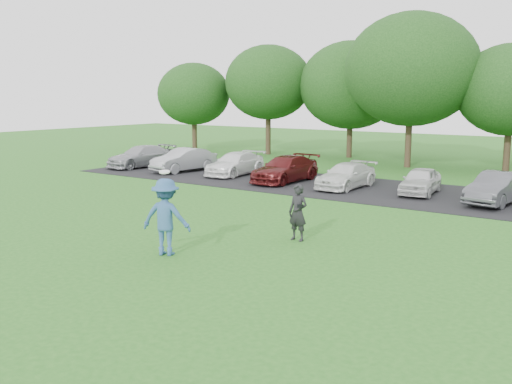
% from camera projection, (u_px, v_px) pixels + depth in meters
% --- Properties ---
extents(ground, '(100.00, 100.00, 0.00)m').
position_uv_depth(ground, '(175.00, 264.00, 14.03)').
color(ground, '#23641C').
rests_on(ground, ground).
extents(parking_lot, '(32.00, 6.50, 0.03)m').
position_uv_depth(parking_lot, '(381.00, 191.00, 24.56)').
color(parking_lot, black).
rests_on(parking_lot, ground).
extents(frisbee_player, '(1.47, 1.15, 2.26)m').
position_uv_depth(frisbee_player, '(166.00, 217.00, 14.67)').
color(frisbee_player, '#31598C').
rests_on(frisbee_player, ground).
extents(camera_bystander, '(0.62, 0.45, 1.63)m').
position_uv_depth(camera_bystander, '(298.00, 213.00, 16.13)').
color(camera_bystander, black).
rests_on(camera_bystander, ground).
extents(parked_cars, '(30.92, 4.62, 1.26)m').
position_uv_depth(parked_cars, '(352.00, 175.00, 25.18)').
color(parked_cars, '#A4A5AB').
rests_on(parked_cars, parking_lot).
extents(tree_row, '(42.39, 9.85, 8.64)m').
position_uv_depth(tree_row, '(482.00, 80.00, 30.79)').
color(tree_row, '#38281C').
rests_on(tree_row, ground).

